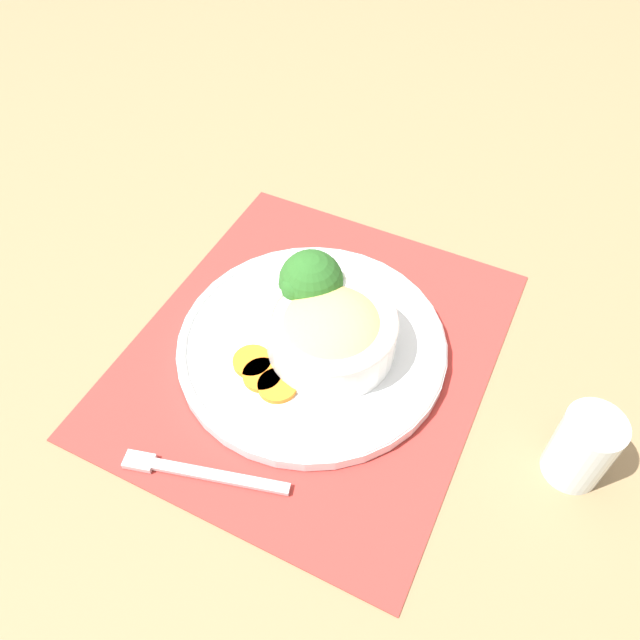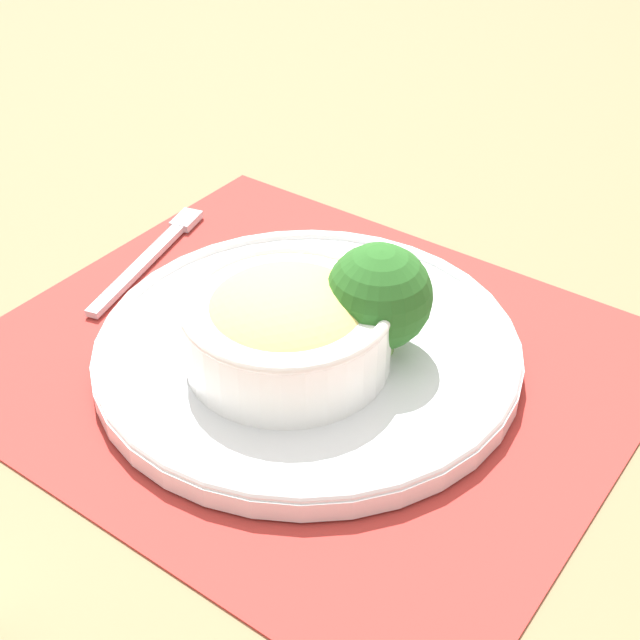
# 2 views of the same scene
# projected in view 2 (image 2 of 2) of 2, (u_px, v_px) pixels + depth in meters

# --- Properties ---
(ground_plane) EXTENTS (4.00, 4.00, 0.00)m
(ground_plane) POSITION_uv_depth(u_px,v_px,m) (308.00, 363.00, 0.70)
(ground_plane) COLOR #8C704C
(placemat) EXTENTS (0.50, 0.43, 0.00)m
(placemat) POSITION_uv_depth(u_px,v_px,m) (308.00, 361.00, 0.70)
(placemat) COLOR #B2332D
(placemat) RESTS_ON ground_plane
(plate) EXTENTS (0.33, 0.33, 0.02)m
(plate) POSITION_uv_depth(u_px,v_px,m) (308.00, 348.00, 0.69)
(plate) COLOR silver
(plate) RESTS_ON placemat
(bowl) EXTENTS (0.16, 0.16, 0.07)m
(bowl) POSITION_uv_depth(u_px,v_px,m) (290.00, 326.00, 0.65)
(bowl) COLOR white
(bowl) RESTS_ON plate
(broccoli_floret) EXTENTS (0.08, 0.08, 0.09)m
(broccoli_floret) POSITION_uv_depth(u_px,v_px,m) (378.00, 296.00, 0.65)
(broccoli_floret) COLOR #759E51
(broccoli_floret) RESTS_ON plate
(carrot_slice_near) EXTENTS (0.05, 0.05, 0.01)m
(carrot_slice_near) POSITION_uv_depth(u_px,v_px,m) (284.00, 284.00, 0.74)
(carrot_slice_near) COLOR orange
(carrot_slice_near) RESTS_ON plate
(carrot_slice_middle) EXTENTS (0.05, 0.05, 0.01)m
(carrot_slice_middle) POSITION_uv_depth(u_px,v_px,m) (258.00, 290.00, 0.74)
(carrot_slice_middle) COLOR orange
(carrot_slice_middle) RESTS_ON plate
(carrot_slice_far) EXTENTS (0.05, 0.05, 0.01)m
(carrot_slice_far) POSITION_uv_depth(u_px,v_px,m) (235.00, 301.00, 0.72)
(carrot_slice_far) COLOR orange
(carrot_slice_far) RESTS_ON plate
(fork) EXTENTS (0.06, 0.18, 0.01)m
(fork) POSITION_uv_depth(u_px,v_px,m) (157.00, 249.00, 0.82)
(fork) COLOR #B7B7BC
(fork) RESTS_ON placemat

